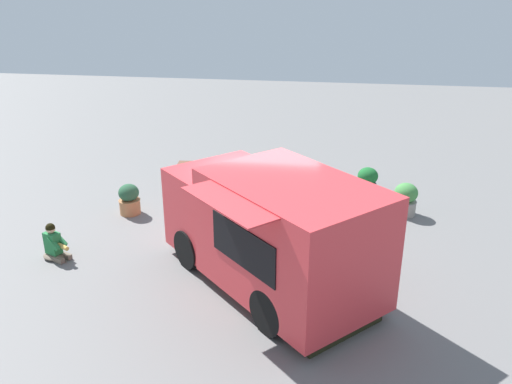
{
  "coord_description": "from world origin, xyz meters",
  "views": [
    {
      "loc": [
        1.49,
        -10.73,
        5.74
      ],
      "look_at": [
        -0.28,
        0.9,
        0.89
      ],
      "focal_mm": 37.18,
      "sensor_mm": 36.0,
      "label": 1
    }
  ],
  "objects_px": {
    "person_customer": "(54,245)",
    "plaza_bench": "(205,167)",
    "food_truck": "(271,233)",
    "planter_flowering_far": "(367,180)",
    "planter_flowering_near": "(405,199)",
    "planter_flowering_side": "(129,199)"
  },
  "relations": [
    {
      "from": "person_customer",
      "to": "plaza_bench",
      "type": "relative_size",
      "value": 0.49
    },
    {
      "from": "person_customer",
      "to": "planter_flowering_far",
      "type": "height_order",
      "value": "person_customer"
    },
    {
      "from": "person_customer",
      "to": "planter_flowering_near",
      "type": "xyz_separation_m",
      "value": [
        7.75,
        3.49,
        0.12
      ]
    },
    {
      "from": "planter_flowering_side",
      "to": "plaza_bench",
      "type": "bearing_deg",
      "value": 64.76
    },
    {
      "from": "planter_flowering_far",
      "to": "planter_flowering_side",
      "type": "xyz_separation_m",
      "value": [
        -6.1,
        -2.3,
        -0.01
      ]
    },
    {
      "from": "plaza_bench",
      "to": "food_truck",
      "type": "bearing_deg",
      "value": -64.44
    },
    {
      "from": "plaza_bench",
      "to": "planter_flowering_side",
      "type": "bearing_deg",
      "value": -115.24
    },
    {
      "from": "planter_flowering_far",
      "to": "food_truck",
      "type": "bearing_deg",
      "value": -112.2
    },
    {
      "from": "person_customer",
      "to": "planter_flowering_near",
      "type": "relative_size",
      "value": 0.97
    },
    {
      "from": "planter_flowering_near",
      "to": "person_customer",
      "type": "bearing_deg",
      "value": -155.77
    },
    {
      "from": "planter_flowering_side",
      "to": "food_truck",
      "type": "bearing_deg",
      "value": -35.16
    },
    {
      "from": "person_customer",
      "to": "planter_flowering_near",
      "type": "distance_m",
      "value": 8.5
    },
    {
      "from": "planter_flowering_far",
      "to": "plaza_bench",
      "type": "relative_size",
      "value": 0.45
    },
    {
      "from": "person_customer",
      "to": "planter_flowering_near",
      "type": "bearing_deg",
      "value": 24.23
    },
    {
      "from": "food_truck",
      "to": "person_customer",
      "type": "relative_size",
      "value": 5.87
    },
    {
      "from": "person_customer",
      "to": "plaza_bench",
      "type": "bearing_deg",
      "value": 68.62
    },
    {
      "from": "planter_flowering_near",
      "to": "planter_flowering_far",
      "type": "bearing_deg",
      "value": 124.83
    },
    {
      "from": "planter_flowering_near",
      "to": "planter_flowering_far",
      "type": "xyz_separation_m",
      "value": [
        -0.9,
        1.29,
        -0.03
      ]
    },
    {
      "from": "food_truck",
      "to": "planter_flowering_far",
      "type": "relative_size",
      "value": 6.32
    },
    {
      "from": "plaza_bench",
      "to": "person_customer",
      "type": "bearing_deg",
      "value": -111.38
    },
    {
      "from": "planter_flowering_near",
      "to": "food_truck",
      "type": "bearing_deg",
      "value": -127.96
    },
    {
      "from": "planter_flowering_near",
      "to": "planter_flowering_side",
      "type": "distance_m",
      "value": 7.07
    }
  ]
}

